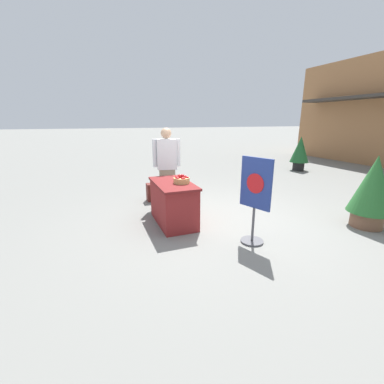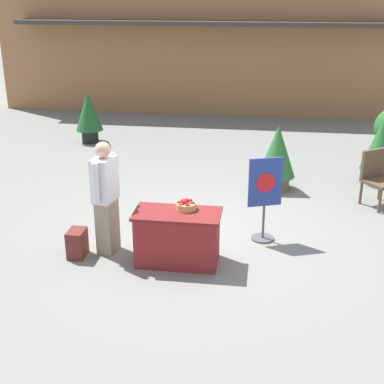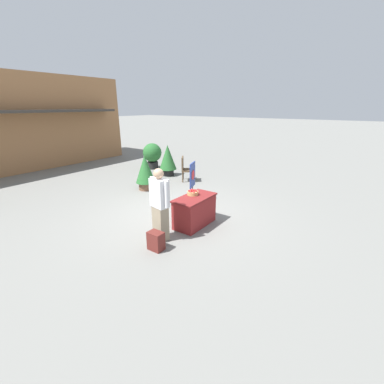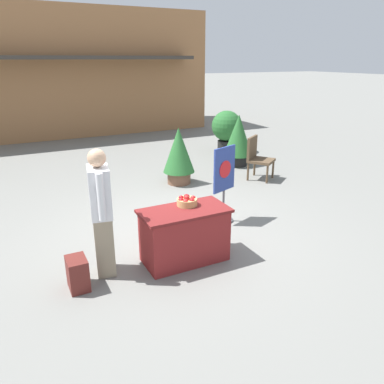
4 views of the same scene
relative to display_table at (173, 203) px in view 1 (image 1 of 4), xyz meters
name	(u,v)px [view 1 (image 1 of 4)]	position (x,y,z in m)	size (l,w,h in m)	color
ground_plane	(224,221)	(0.29, 0.93, -0.40)	(120.00, 120.00, 0.00)	slate
display_table	(173,203)	(0.00, 0.00, 0.00)	(1.24, 0.64, 0.79)	maroon
apple_basket	(181,180)	(0.10, 0.13, 0.46)	(0.29, 0.29, 0.16)	tan
person_visitor	(167,167)	(-1.10, 0.20, 0.49)	(0.33, 0.60, 1.72)	gray
backpack	(154,192)	(-1.51, -0.03, -0.19)	(0.24, 0.34, 0.42)	maroon
poster_board	(255,199)	(1.22, 0.93, 0.33)	(0.52, 0.36, 1.36)	#4C4C51
potted_plant_near_right	(300,151)	(-3.31, 6.03, 0.34)	(0.69, 0.69, 1.29)	black
potted_plant_far_right	(373,189)	(1.42, 3.24, 0.31)	(0.73, 0.73, 1.31)	brown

